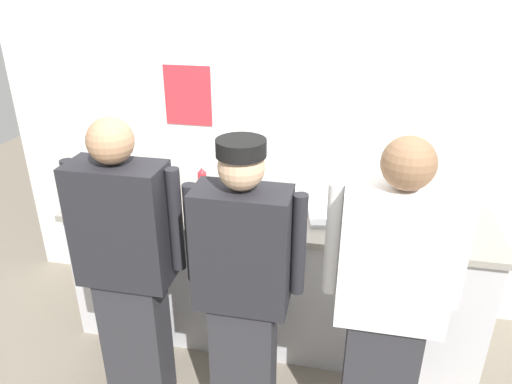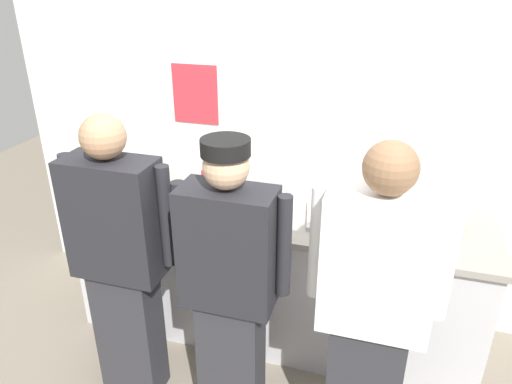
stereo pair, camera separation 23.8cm
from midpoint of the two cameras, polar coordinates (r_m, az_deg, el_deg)
The scene contains 17 objects.
ground_plane at distance 3.24m, azimuth -1.31°, elevation -20.03°, with size 9.00×9.00×0.00m, color slate.
wall_back at distance 3.24m, azimuth 1.84°, elevation 9.62°, with size 4.11×0.11×2.87m.
prep_counter at distance 3.22m, azimuth 0.10°, elevation -9.57°, with size 2.62×0.70×0.93m.
chef_near_left at distance 2.64m, azimuth -17.59°, elevation -8.40°, with size 0.62×0.24×1.69m.
chef_center at distance 2.41m, azimuth -4.43°, elevation -11.19°, with size 0.59×0.24×1.63m.
chef_far_right at distance 2.31m, azimuth 12.58°, elevation -12.82°, with size 0.62×0.24×1.70m.
plate_stack_front at distance 3.01m, azimuth -0.41°, elevation -1.42°, with size 0.22×0.22×0.05m.
plate_stack_rear at distance 3.15m, azimuth -13.09°, elevation -0.89°, with size 0.19×0.19×0.05m.
mixing_bowl_steel at distance 2.98m, azimuth 17.68°, elevation -2.34°, with size 0.39×0.39×0.12m, color #B7BABF.
sheet_tray at distance 2.95m, azimuth 8.51°, elevation -2.62°, with size 0.47×0.34×0.02m, color #B7BABF.
squeeze_bottle_primary at distance 3.22m, azimuth -8.51°, elevation 1.31°, with size 0.06×0.06×0.18m.
squeeze_bottle_secondary at distance 2.88m, azimuth -9.15°, elevation -1.44°, with size 0.06×0.06×0.21m.
ramekin_yellow_sauce at distance 3.51m, azimuth -17.34°, elevation 1.32°, with size 0.10×0.10×0.04m.
ramekin_orange_sauce at distance 3.29m, azimuth -16.55°, elevation -0.10°, with size 0.10×0.10×0.05m.
ramekin_green_sauce at distance 3.04m, azimuth -7.10°, elevation -1.49°, with size 0.10×0.10×0.04m.
deli_cup at distance 3.09m, azimuth 2.53°, elevation -0.35°, with size 0.09×0.09×0.08m, color white.
chefs_knife at distance 3.05m, azimuth 18.22°, elevation -2.85°, with size 0.27×0.03×0.02m.
Camera 1 is at (0.42, -2.26, 2.30)m, focal length 33.66 mm.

